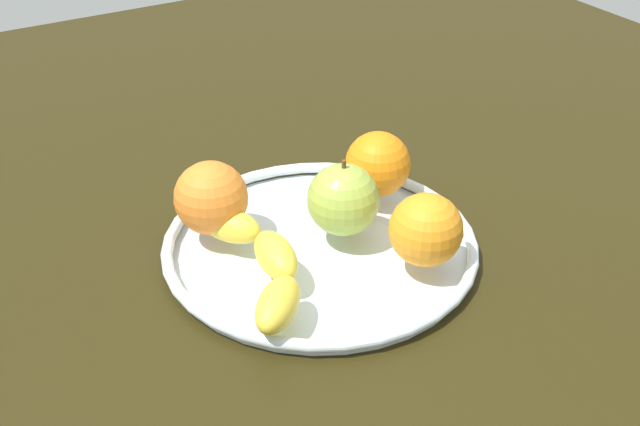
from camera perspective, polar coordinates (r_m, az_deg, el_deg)
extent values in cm
cube|color=black|center=(83.15, 0.00, -3.94)|extent=(166.96, 166.96, 4.00)
cylinder|color=silver|center=(81.79, 0.00, -2.65)|extent=(30.95, 30.95, 0.60)
torus|color=silver|center=(81.27, 0.00, -2.13)|extent=(32.24, 32.24, 1.20)
ellipsoid|color=yellow|center=(69.78, -3.04, -6.56)|extent=(7.56, 7.62, 3.52)
ellipsoid|color=yellow|center=(75.51, -3.20, -3.07)|extent=(7.59, 4.37, 3.52)
ellipsoid|color=yellow|center=(80.26, -6.54, -0.84)|extent=(7.99, 6.79, 3.52)
ellipsoid|color=brown|center=(81.88, -8.44, -0.25)|extent=(3.00, 3.15, 2.47)
sphere|color=#97B041|center=(79.87, 1.78, 0.87)|extent=(7.43, 7.43, 7.43)
cylinder|color=#593819|center=(77.87, 1.83, 3.32)|extent=(0.44, 0.44, 1.20)
sphere|color=orange|center=(80.93, -7.82, 1.08)|extent=(7.58, 7.58, 7.58)
sphere|color=orange|center=(76.39, 7.60, -1.20)|extent=(7.17, 7.17, 7.17)
sphere|color=orange|center=(86.79, 4.17, 3.52)|extent=(7.18, 7.18, 7.18)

